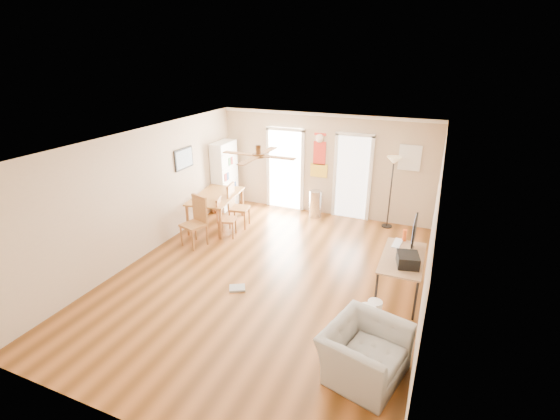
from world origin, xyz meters
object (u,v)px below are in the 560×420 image
at_px(computer_desk, 400,276).
at_px(printer, 408,260).
at_px(wastebasket_a, 367,315).
at_px(dining_chair_near, 193,222).
at_px(dining_chair_right_a, 239,206).
at_px(torchiere_lamp, 390,193).
at_px(armchair, 364,352).
at_px(bookshelf, 225,175).
at_px(dining_chair_right_b, 227,217).
at_px(trash_can, 315,204).
at_px(dining_table, 217,210).
at_px(wastebasket_b, 374,309).

distance_m(computer_desk, printer, 0.55).
xyz_separation_m(printer, wastebasket_a, (-0.46, -0.76, -0.69)).
distance_m(dining_chair_near, computer_desk, 4.40).
bearing_deg(dining_chair_right_a, torchiere_lamp, -78.04).
bearing_deg(printer, armchair, -111.87).
bearing_deg(bookshelf, printer, -9.31).
xyz_separation_m(dining_chair_right_b, dining_chair_near, (-0.44, -0.69, 0.09)).
distance_m(torchiere_lamp, armchair, 4.99).
distance_m(computer_desk, armchair, 2.09).
distance_m(dining_chair_right_b, armchair, 4.80).
distance_m(trash_can, torchiere_lamp, 1.89).
distance_m(dining_table, dining_chair_near, 1.16).
distance_m(dining_chair_right_b, printer, 4.23).
bearing_deg(dining_table, dining_chair_near, -84.24).
distance_m(dining_chair_near, printer, 4.52).
height_order(dining_chair_near, printer, dining_chair_near).
bearing_deg(wastebasket_b, dining_chair_near, 166.30).
distance_m(dining_table, printer, 4.90).
height_order(bookshelf, wastebasket_a, bookshelf).
height_order(torchiere_lamp, printer, torchiere_lamp).
xyz_separation_m(dining_chair_near, printer, (4.49, -0.48, 0.29)).
xyz_separation_m(bookshelf, wastebasket_b, (4.62, -3.27, -0.77)).
bearing_deg(dining_chair_right_a, dining_chair_near, 151.00).
bearing_deg(wastebasket_a, dining_chair_near, 162.90).
bearing_deg(dining_chair_near, computer_desk, 14.30).
bearing_deg(printer, dining_table, 148.12).
xyz_separation_m(torchiere_lamp, wastebasket_b, (0.34, -3.65, -0.74)).
distance_m(dining_chair_near, wastebasket_b, 4.25).
height_order(dining_chair_right_b, computer_desk, dining_chair_right_b).
bearing_deg(dining_chair_right_b, armchair, -145.47).
height_order(bookshelf, printer, bookshelf).
height_order(dining_table, dining_chair_right_b, dining_chair_right_b).
distance_m(bookshelf, torchiere_lamp, 4.30).
distance_m(bookshelf, printer, 5.70).
relative_size(dining_chair_near, computer_desk, 0.80).
xyz_separation_m(dining_chair_right_b, printer, (4.05, -1.17, 0.38)).
xyz_separation_m(trash_can, printer, (2.54, -3.05, 0.49)).
bearing_deg(dining_chair_right_a, dining_table, 94.61).
bearing_deg(bookshelf, wastebasket_a, -18.21).
xyz_separation_m(printer, armchair, (-0.30, -1.82, -0.49)).
xyz_separation_m(computer_desk, armchair, (-0.21, -2.08, -0.02)).
xyz_separation_m(dining_chair_right_a, wastebasket_a, (3.59, -2.52, -0.37)).
height_order(torchiere_lamp, wastebasket_b, torchiere_lamp).
height_order(dining_chair_near, torchiere_lamp, torchiere_lamp).
distance_m(trash_can, computer_desk, 3.70).
xyz_separation_m(dining_chair_right_b, trash_can, (1.51, 1.88, -0.11)).
height_order(dining_chair_near, computer_desk, dining_chair_near).
bearing_deg(dining_chair_near, dining_chair_right_a, 88.38).
height_order(dining_chair_right_b, torchiere_lamp, torchiere_lamp).
relative_size(dining_table, computer_desk, 1.12).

